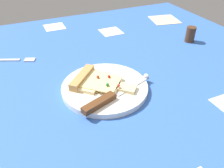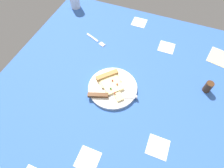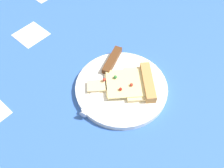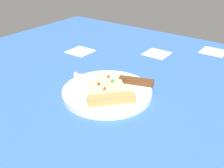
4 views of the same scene
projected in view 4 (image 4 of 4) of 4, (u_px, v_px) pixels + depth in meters
The scene contains 4 objects.
ground_plane at pixel (90, 97), 72.99cm from camera, with size 130.34×130.34×3.00cm.
plate at pixel (107, 92), 70.84cm from camera, with size 24.74×24.74×1.60cm, color white.
pizza_slice at pixel (109, 92), 67.82cm from camera, with size 17.63×17.99×2.24cm.
knife at pixel (121, 80), 74.27cm from camera, with size 10.04×23.31×2.45cm.
Camera 4 is at (46.88, 42.02, 36.14)cm, focal length 41.02 mm.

